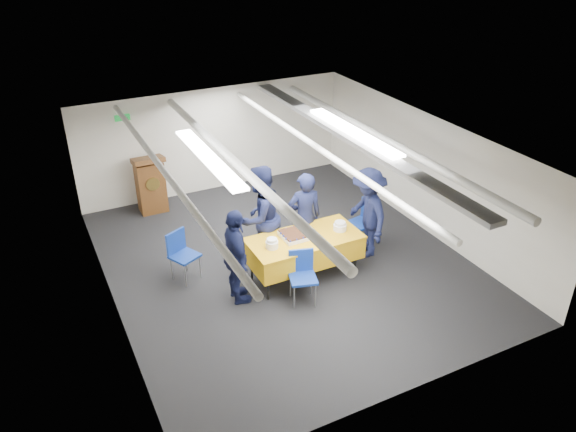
% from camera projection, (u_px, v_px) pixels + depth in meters
% --- Properties ---
extents(ground, '(7.00, 7.00, 0.00)m').
position_uv_depth(ground, '(285.00, 262.00, 10.12)').
color(ground, black).
rests_on(ground, ground).
extents(room_shell, '(6.00, 7.00, 2.30)m').
position_uv_depth(room_shell, '(279.00, 160.00, 9.61)').
color(room_shell, silver).
rests_on(room_shell, ground).
extents(serving_table, '(1.91, 0.91, 0.77)m').
position_uv_depth(serving_table, '(304.00, 248.00, 9.47)').
color(serving_table, black).
rests_on(serving_table, ground).
extents(sheet_cake, '(0.56, 0.44, 0.10)m').
position_uv_depth(sheet_cake, '(298.00, 234.00, 9.38)').
color(sheet_cake, white).
rests_on(sheet_cake, serving_table).
extents(plate_stack_left, '(0.21, 0.21, 0.17)m').
position_uv_depth(plate_stack_left, '(272.00, 244.00, 9.05)').
color(plate_stack_left, white).
rests_on(plate_stack_left, serving_table).
extents(plate_stack_right, '(0.23, 0.23, 0.16)m').
position_uv_depth(plate_stack_right, '(340.00, 226.00, 9.56)').
color(plate_stack_right, white).
rests_on(plate_stack_right, serving_table).
extents(podium, '(0.62, 0.53, 1.25)m').
position_uv_depth(podium, '(151.00, 184.00, 11.59)').
color(podium, brown).
rests_on(podium, ground).
extents(chair_near, '(0.52, 0.52, 0.87)m').
position_uv_depth(chair_near, '(302.00, 271.00, 8.92)').
color(chair_near, gray).
rests_on(chair_near, ground).
extents(chair_right, '(0.49, 0.49, 0.87)m').
position_uv_depth(chair_right, '(365.00, 218.00, 10.46)').
color(chair_right, gray).
rests_on(chair_right, ground).
extents(chair_left, '(0.56, 0.56, 0.87)m').
position_uv_depth(chair_left, '(181.00, 250.00, 9.46)').
color(chair_left, gray).
rests_on(chair_left, ground).
extents(sailor_a, '(0.68, 0.51, 1.68)m').
position_uv_depth(sailor_a, '(304.00, 217.00, 9.84)').
color(sailor_a, black).
rests_on(sailor_a, ground).
extents(sailor_b, '(1.11, 0.99, 1.87)m').
position_uv_depth(sailor_b, '(260.00, 217.00, 9.65)').
color(sailor_b, black).
rests_on(sailor_b, ground).
extents(sailor_c, '(0.49, 0.99, 1.63)m').
position_uv_depth(sailor_c, '(236.00, 257.00, 8.75)').
color(sailor_c, black).
rests_on(sailor_c, ground).
extents(sailor_d, '(0.77, 1.17, 1.69)m').
position_uv_depth(sailor_d, '(367.00, 213.00, 9.97)').
color(sailor_d, black).
rests_on(sailor_d, ground).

